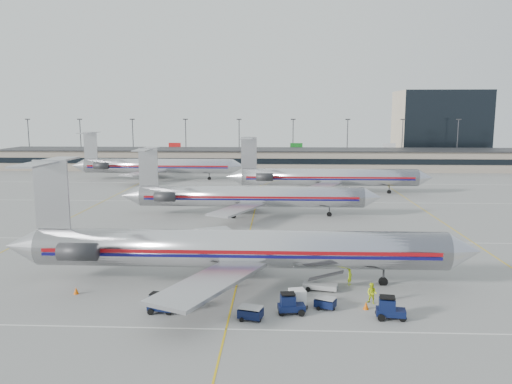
# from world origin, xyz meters

# --- Properties ---
(ground) EXTENTS (260.00, 260.00, 0.00)m
(ground) POSITION_xyz_m (0.00, 0.00, 0.00)
(ground) COLOR gray
(ground) RESTS_ON ground
(apron_markings) EXTENTS (160.00, 0.15, 0.02)m
(apron_markings) POSITION_xyz_m (0.00, 10.00, 0.01)
(apron_markings) COLOR silver
(apron_markings) RESTS_ON ground
(terminal) EXTENTS (162.00, 17.00, 6.25)m
(terminal) POSITION_xyz_m (0.00, 97.97, 3.16)
(terminal) COLOR gray
(terminal) RESTS_ON ground
(light_mast_row) EXTENTS (163.60, 0.40, 15.28)m
(light_mast_row) POSITION_xyz_m (0.00, 112.00, 8.58)
(light_mast_row) COLOR #38383D
(light_mast_row) RESTS_ON ground
(distant_building) EXTENTS (30.00, 20.00, 25.00)m
(distant_building) POSITION_xyz_m (62.00, 128.00, 12.50)
(distant_building) COLOR tan
(distant_building) RESTS_ON ground
(jet_foreground) EXTENTS (47.68, 28.07, 12.48)m
(jet_foreground) POSITION_xyz_m (-0.69, -7.06, 3.62)
(jet_foreground) COLOR silver
(jet_foreground) RESTS_ON ground
(jet_second_row) EXTENTS (43.49, 25.61, 11.38)m
(jet_second_row) POSITION_xyz_m (-1.30, 26.68, 3.30)
(jet_second_row) COLOR silver
(jet_second_row) RESTS_ON ground
(jet_third_row) EXTENTS (44.20, 27.19, 12.09)m
(jet_third_row) POSITION_xyz_m (14.11, 51.46, 3.51)
(jet_third_row) COLOR silver
(jet_third_row) RESTS_ON ground
(jet_back_row) EXTENTS (45.27, 27.85, 12.38)m
(jet_back_row) POSITION_xyz_m (-27.84, 72.21, 3.59)
(jet_back_row) COLOR silver
(jet_back_row) RESTS_ON ground
(tug_left) EXTENTS (2.32, 1.44, 1.76)m
(tug_left) POSITION_xyz_m (-6.04, -14.95, 0.80)
(tug_left) COLOR #091133
(tug_left) RESTS_ON ground
(tug_center) EXTENTS (2.41, 1.45, 1.85)m
(tug_center) POSITION_xyz_m (5.12, -14.69, 0.84)
(tug_center) COLOR #091133
(tug_center) RESTS_ON ground
(tug_right) EXTENTS (2.54, 1.53, 1.95)m
(tug_right) POSITION_xyz_m (13.33, -15.41, 0.89)
(tug_right) COLOR #091133
(tug_right) RESTS_ON ground
(cart_inner) EXTENTS (2.06, 1.79, 0.98)m
(cart_inner) POSITION_xyz_m (8.25, -13.35, 0.52)
(cart_inner) COLOR #091133
(cart_inner) RESTS_ON ground
(cart_outer) EXTENTS (2.21, 1.79, 1.09)m
(cart_outer) POSITION_xyz_m (1.84, -16.00, 0.58)
(cart_outer) COLOR #091133
(cart_outer) RESTS_ON ground
(uld_container) EXTENTS (1.86, 1.67, 1.68)m
(uld_container) POSITION_xyz_m (5.80, -13.34, 0.85)
(uld_container) COLOR #2D2D30
(uld_container) RESTS_ON ground
(belt_loader) EXTENTS (4.00, 1.88, 2.05)m
(belt_loader) POSITION_xyz_m (8.24, -8.77, 0.55)
(belt_loader) COLOR #9A9A9A
(belt_loader) RESTS_ON ground
(ramp_worker_near) EXTENTS (0.66, 0.71, 1.63)m
(ramp_worker_near) POSITION_xyz_m (11.26, -7.10, 0.82)
(ramp_worker_near) COLOR #C3E915
(ramp_worker_near) RESTS_ON ground
(ramp_worker_far) EXTENTS (1.17, 1.10, 1.90)m
(ramp_worker_far) POSITION_xyz_m (12.52, -12.03, 0.95)
(ramp_worker_far) COLOR #CDE115
(ramp_worker_far) RESTS_ON ground
(cone_right) EXTENTS (0.63, 0.63, 0.69)m
(cone_right) POSITION_xyz_m (11.79, -13.40, 0.34)
(cone_right) COLOR #D25307
(cone_right) RESTS_ON ground
(cone_left) EXTENTS (0.53, 0.53, 0.67)m
(cone_left) POSITION_xyz_m (-15.00, -10.83, 0.34)
(cone_left) COLOR #D25307
(cone_left) RESTS_ON ground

